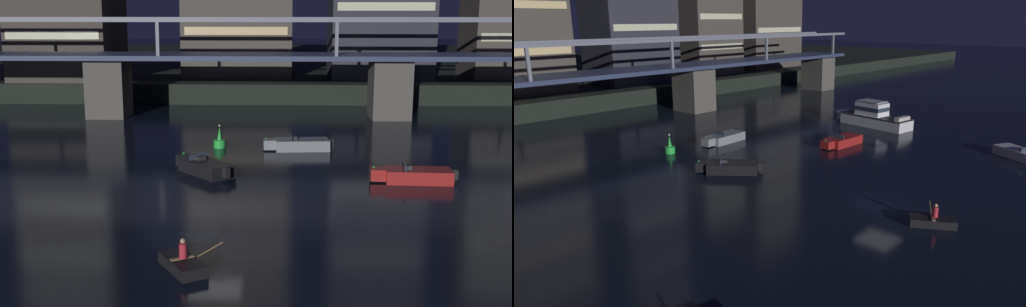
% 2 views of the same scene
% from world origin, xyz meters
% --- Properties ---
extents(ground_plane, '(400.00, 400.00, 0.00)m').
position_xyz_m(ground_plane, '(0.00, 0.00, 0.00)').
color(ground_plane, black).
extents(river_bridge, '(86.47, 6.40, 9.38)m').
position_xyz_m(river_bridge, '(0.00, 34.85, 4.21)').
color(river_bridge, '#4C4944').
rests_on(river_bridge, ground).
extents(tower_east_tall, '(10.10, 8.48, 24.91)m').
position_xyz_m(tower_east_tall, '(29.90, 51.41, 14.50)').
color(tower_east_tall, '#423D38').
rests_on(tower_east_tall, far_riverbank).
extents(cabin_cruiser_near_left, '(3.64, 9.32, 2.79)m').
position_xyz_m(cabin_cruiser_near_left, '(20.73, 12.66, 1.05)').
color(cabin_cruiser_near_left, silver).
rests_on(cabin_cruiser_near_left, ground).
extents(speedboat_near_center, '(4.17, 4.57, 1.16)m').
position_xyz_m(speedboat_near_center, '(-1.77, 12.16, 0.41)').
color(speedboat_near_center, black).
rests_on(speedboat_near_center, ground).
extents(speedboat_near_right, '(5.22, 1.99, 1.16)m').
position_xyz_m(speedboat_near_right, '(11.10, 10.41, 0.41)').
color(speedboat_near_right, maroon).
rests_on(speedboat_near_right, ground).
extents(speedboat_mid_left, '(3.49, 4.90, 1.16)m').
position_xyz_m(speedboat_mid_left, '(17.53, -3.50, 0.41)').
color(speedboat_mid_left, silver).
rests_on(speedboat_mid_left, ground).
extents(speedboat_mid_right, '(5.23, 2.12, 1.16)m').
position_xyz_m(speedboat_mid_right, '(4.43, 19.58, 0.41)').
color(speedboat_mid_right, gray).
rests_on(speedboat_mid_right, ground).
extents(channel_buoy, '(0.90, 0.90, 1.76)m').
position_xyz_m(channel_buoy, '(-1.50, 20.21, 0.48)').
color(channel_buoy, green).
rests_on(channel_buoy, ground).
extents(dinghy_with_paddler, '(2.71, 2.80, 1.36)m').
position_xyz_m(dinghy_with_paddler, '(-0.89, -3.91, 0.28)').
color(dinghy_with_paddler, black).
rests_on(dinghy_with_paddler, ground).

